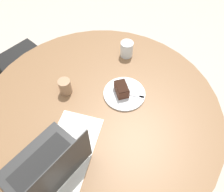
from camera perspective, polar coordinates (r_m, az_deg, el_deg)
The scene contains 10 objects.
ground_plane at distance 1.82m, azimuth -2.14°, elevation -15.84°, with size 12.00×12.00×0.00m, color #B7AD9E.
dining_table at distance 1.24m, azimuth -3.03°, elevation -5.75°, with size 1.27×1.27×0.75m.
chair at distance 1.85m, azimuth -24.79°, elevation 7.12°, with size 0.59×0.59×0.95m.
paper_document at distance 1.05m, azimuth -11.41°, elevation -14.31°, with size 0.46×0.35×0.00m.
plate at distance 1.19m, azimuth 3.16°, elevation 0.64°, with size 0.23×0.23×0.01m.
cake_slice at distance 1.16m, azimuth 2.43°, elevation 1.79°, with size 0.10×0.08×0.06m.
fork at distance 1.17m, azimuth 5.15°, elevation 0.28°, with size 0.08×0.17×0.00m.
coffee_glass at distance 1.19m, azimuth -12.22°, elevation 2.40°, with size 0.07×0.07×0.09m.
water_glass at distance 1.36m, azimuth 3.79°, elevation 12.13°, with size 0.08×0.08×0.10m.
laptop at distance 1.00m, azimuth -16.75°, elevation -17.43°, with size 0.42×0.42×0.25m.
Camera 1 is at (-0.63, -0.00, 1.71)m, focal length 35.00 mm.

